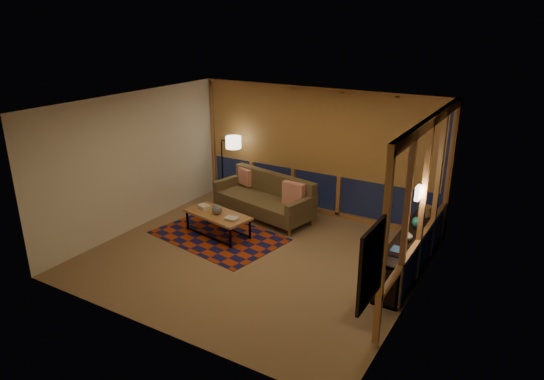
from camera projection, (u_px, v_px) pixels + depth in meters
The scene contains 21 objects.
floor at pixel (255, 256), 8.63m from camera, with size 5.50×5.00×0.01m, color brown.
ceiling at pixel (253, 105), 7.72m from camera, with size 5.50×5.00×0.01m, color silver.
walls at pixel (254, 185), 8.18m from camera, with size 5.51×5.01×2.70m.
window_wall_back at pixel (317, 152), 10.14m from camera, with size 5.30×0.16×2.60m, color #A56B3D, non-canonical shape.
window_wall_right at pixel (423, 203), 7.38m from camera, with size 0.16×3.70×2.60m, color #A56B3D, non-canonical shape.
wall_art at pixel (371, 264), 5.35m from camera, with size 0.06×0.74×0.94m, color red, non-canonical shape.
wall_sconce at pixel (418, 193), 7.22m from camera, with size 0.12×0.18×0.22m, color beige, non-canonical shape.
sofa at pixel (263, 198), 10.16m from camera, with size 2.18×0.88×0.89m, color brown, non-canonical shape.
pillow_left at pixel (245, 178), 10.77m from camera, with size 0.38×0.13×0.38m, color #B00E00, non-canonical shape.
pillow_right at pixel (294, 194), 9.71m from camera, with size 0.47×0.16×0.47m, color #B00E00, non-canonical shape.
area_rug at pixel (219, 236), 9.41m from camera, with size 2.41×1.61×0.01m, color #932B0C.
coffee_table at pixel (218, 224), 9.41m from camera, with size 1.34×0.61×0.45m, color #A56B3D, non-canonical shape.
book_stack_a at pixel (204, 207), 9.58m from camera, with size 0.25×0.20×0.07m, color beige, non-canonical shape.
book_stack_b at pixel (232, 218), 9.06m from camera, with size 0.25×0.20×0.05m, color beige, non-canonical shape.
ceramic_pot at pixel (217, 209), 9.28m from camera, with size 0.19×0.19×0.19m, color black.
floor_lamp at pixel (222, 167), 11.05m from camera, with size 0.52×0.34×1.56m, color black, non-canonical shape.
bookshelf at pixel (411, 251), 8.09m from camera, with size 0.40×2.73×0.68m, color black, non-canonical shape.
basket at pixel (425, 211), 8.62m from camera, with size 0.23×0.23×0.17m, color #976B4A.
teal_bowl at pixel (417, 222), 8.14m from camera, with size 0.18×0.18×0.18m, color #1D7A7C.
vase at pixel (407, 235), 7.64m from camera, with size 0.18×0.18×0.19m, color #9F927E.
shelf_book_stack at pixel (397, 251), 7.25m from camera, with size 0.15×0.22×0.06m, color beige, non-canonical shape.
Camera 1 is at (4.19, -6.49, 4.03)m, focal length 32.00 mm.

